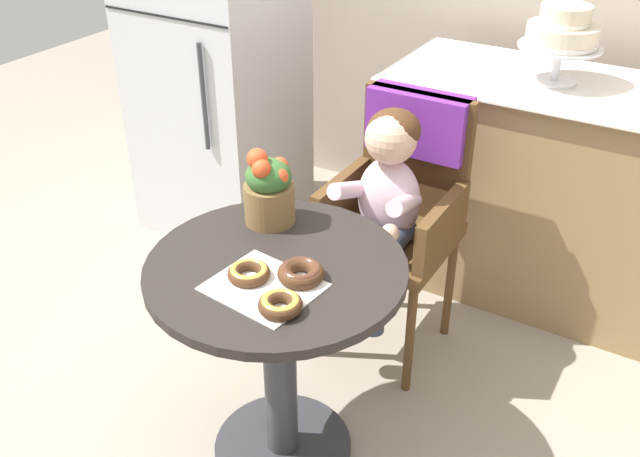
% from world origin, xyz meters
% --- Properties ---
extents(ground_plane, '(8.00, 8.00, 0.00)m').
position_xyz_m(ground_plane, '(0.00, 0.00, 0.00)').
color(ground_plane, gray).
extents(cafe_table, '(0.72, 0.72, 0.72)m').
position_xyz_m(cafe_table, '(0.00, 0.00, 0.51)').
color(cafe_table, '#282321').
rests_on(cafe_table, ground).
extents(wicker_chair, '(0.42, 0.45, 0.95)m').
position_xyz_m(wicker_chair, '(0.05, 0.73, 0.64)').
color(wicker_chair, brown).
rests_on(wicker_chair, ground).
extents(seated_child, '(0.27, 0.32, 0.73)m').
position_xyz_m(seated_child, '(0.05, 0.57, 0.68)').
color(seated_child, silver).
rests_on(seated_child, ground).
extents(paper_napkin, '(0.30, 0.26, 0.00)m').
position_xyz_m(paper_napkin, '(0.03, -0.11, 0.72)').
color(paper_napkin, white).
rests_on(paper_napkin, cafe_table).
extents(donut_front, '(0.12, 0.12, 0.04)m').
position_xyz_m(donut_front, '(0.10, -0.03, 0.74)').
color(donut_front, '#4C2D19').
rests_on(donut_front, cafe_table).
extents(donut_mid, '(0.11, 0.11, 0.04)m').
position_xyz_m(donut_mid, '(-0.02, -0.09, 0.74)').
color(donut_mid, '#4C2D19').
rests_on(donut_mid, cafe_table).
extents(donut_side, '(0.11, 0.11, 0.04)m').
position_xyz_m(donut_side, '(0.12, -0.16, 0.74)').
color(donut_side, '#4C2D19').
rests_on(donut_side, cafe_table).
extents(flower_vase, '(0.15, 0.15, 0.24)m').
position_xyz_m(flower_vase, '(-0.14, 0.18, 0.83)').
color(flower_vase, brown).
rests_on(flower_vase, cafe_table).
extents(display_counter, '(1.56, 0.62, 0.90)m').
position_xyz_m(display_counter, '(0.55, 1.30, 0.45)').
color(display_counter, '#93754C').
rests_on(display_counter, ground).
extents(tiered_cake_stand, '(0.30, 0.30, 0.28)m').
position_xyz_m(tiered_cake_stand, '(0.37, 1.30, 1.08)').
color(tiered_cake_stand, silver).
rests_on(tiered_cake_stand, display_counter).
extents(refrigerator, '(0.64, 0.63, 1.70)m').
position_xyz_m(refrigerator, '(-1.05, 1.10, 0.85)').
color(refrigerator, silver).
rests_on(refrigerator, ground).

